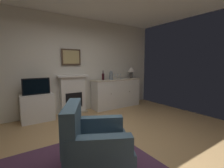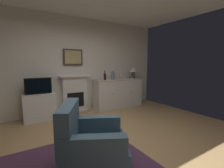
{
  "view_description": "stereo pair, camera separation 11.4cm",
  "coord_description": "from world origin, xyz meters",
  "px_view_note": "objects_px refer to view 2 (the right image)",
  "views": [
    {
      "loc": [
        -1.51,
        -2.11,
        1.41
      ],
      "look_at": [
        0.29,
        0.6,
        1.0
      ],
      "focal_mm": 25.1,
      "sensor_mm": 36.0,
      "label": 1
    },
    {
      "loc": [
        -1.41,
        -2.17,
        1.41
      ],
      "look_at": [
        0.29,
        0.6,
        1.0
      ],
      "focal_mm": 25.1,
      "sensor_mm": 36.0,
      "label": 2
    }
  ],
  "objects_px": {
    "fireplace_unit": "(75,94)",
    "armchair": "(90,144)",
    "wine_bottle": "(105,76)",
    "wine_glass_right": "(123,75)",
    "tv_set": "(38,86)",
    "table_lamp": "(133,70)",
    "framed_picture": "(73,57)",
    "sideboard_cabinet": "(118,93)",
    "vase_decorative": "(113,75)",
    "wine_glass_left": "(116,76)",
    "tv_cabinet": "(39,107)",
    "wine_glass_center": "(120,75)"
  },
  "relations": [
    {
      "from": "fireplace_unit",
      "to": "framed_picture",
      "type": "relative_size",
      "value": 2.0
    },
    {
      "from": "sideboard_cabinet",
      "to": "wine_glass_center",
      "type": "distance_m",
      "value": 0.58
    },
    {
      "from": "tv_cabinet",
      "to": "sideboard_cabinet",
      "type": "bearing_deg",
      "value": -0.36
    },
    {
      "from": "fireplace_unit",
      "to": "wine_bottle",
      "type": "distance_m",
      "value": 1.06
    },
    {
      "from": "fireplace_unit",
      "to": "wine_glass_right",
      "type": "bearing_deg",
      "value": -7.97
    },
    {
      "from": "tv_set",
      "to": "armchair",
      "type": "height_order",
      "value": "tv_set"
    },
    {
      "from": "framed_picture",
      "to": "wine_glass_left",
      "type": "height_order",
      "value": "framed_picture"
    },
    {
      "from": "wine_bottle",
      "to": "armchair",
      "type": "distance_m",
      "value": 3.02
    },
    {
      "from": "sideboard_cabinet",
      "to": "wine_glass_left",
      "type": "height_order",
      "value": "wine_glass_left"
    },
    {
      "from": "wine_bottle",
      "to": "table_lamp",
      "type": "bearing_deg",
      "value": -1.44
    },
    {
      "from": "sideboard_cabinet",
      "to": "framed_picture",
      "type": "bearing_deg",
      "value": 171.1
    },
    {
      "from": "fireplace_unit",
      "to": "wine_glass_left",
      "type": "distance_m",
      "value": 1.44
    },
    {
      "from": "vase_decorative",
      "to": "framed_picture",
      "type": "bearing_deg",
      "value": 166.94
    },
    {
      "from": "tv_set",
      "to": "armchair",
      "type": "xyz_separation_m",
      "value": [
        0.31,
        -2.44,
        -0.5
      ]
    },
    {
      "from": "fireplace_unit",
      "to": "wine_bottle",
      "type": "relative_size",
      "value": 3.79
    },
    {
      "from": "wine_glass_left",
      "to": "wine_glass_center",
      "type": "relative_size",
      "value": 1.0
    },
    {
      "from": "wine_glass_center",
      "to": "wine_glass_right",
      "type": "bearing_deg",
      "value": -7.01
    },
    {
      "from": "sideboard_cabinet",
      "to": "wine_bottle",
      "type": "bearing_deg",
      "value": 176.75
    },
    {
      "from": "vase_decorative",
      "to": "wine_glass_center",
      "type": "bearing_deg",
      "value": 4.74
    },
    {
      "from": "framed_picture",
      "to": "wine_bottle",
      "type": "xyz_separation_m",
      "value": [
        0.93,
        -0.19,
        -0.58
      ]
    },
    {
      "from": "framed_picture",
      "to": "armchair",
      "type": "height_order",
      "value": "framed_picture"
    },
    {
      "from": "sideboard_cabinet",
      "to": "wine_glass_center",
      "type": "height_order",
      "value": "wine_glass_center"
    },
    {
      "from": "wine_glass_right",
      "to": "tv_cabinet",
      "type": "height_order",
      "value": "wine_glass_right"
    },
    {
      "from": "framed_picture",
      "to": "wine_glass_right",
      "type": "height_order",
      "value": "framed_picture"
    },
    {
      "from": "sideboard_cabinet",
      "to": "wine_bottle",
      "type": "distance_m",
      "value": 0.75
    },
    {
      "from": "vase_decorative",
      "to": "tv_set",
      "type": "bearing_deg",
      "value": 178.89
    },
    {
      "from": "table_lamp",
      "to": "wine_bottle",
      "type": "bearing_deg",
      "value": 178.56
    },
    {
      "from": "vase_decorative",
      "to": "armchair",
      "type": "distance_m",
      "value": 3.1
    },
    {
      "from": "wine_glass_right",
      "to": "armchair",
      "type": "xyz_separation_m",
      "value": [
        -2.22,
        -2.41,
        -0.66
      ]
    },
    {
      "from": "table_lamp",
      "to": "wine_glass_right",
      "type": "distance_m",
      "value": 0.51
    },
    {
      "from": "vase_decorative",
      "to": "armchair",
      "type": "bearing_deg",
      "value": -127.49
    },
    {
      "from": "fireplace_unit",
      "to": "tv_set",
      "type": "height_order",
      "value": "fireplace_unit"
    },
    {
      "from": "wine_glass_right",
      "to": "armchair",
      "type": "relative_size",
      "value": 0.15
    },
    {
      "from": "wine_glass_center",
      "to": "wine_glass_right",
      "type": "relative_size",
      "value": 1.0
    },
    {
      "from": "vase_decorative",
      "to": "sideboard_cabinet",
      "type": "bearing_deg",
      "value": 11.48
    },
    {
      "from": "sideboard_cabinet",
      "to": "wine_glass_left",
      "type": "xyz_separation_m",
      "value": [
        -0.08,
        -0.0,
        0.58
      ]
    },
    {
      "from": "framed_picture",
      "to": "wine_glass_right",
      "type": "bearing_deg",
      "value": -9.59
    },
    {
      "from": "wine_glass_right",
      "to": "armchair",
      "type": "height_order",
      "value": "wine_glass_right"
    },
    {
      "from": "fireplace_unit",
      "to": "tv_set",
      "type": "bearing_deg",
      "value": -169.23
    },
    {
      "from": "tv_set",
      "to": "tv_cabinet",
      "type": "bearing_deg",
      "value": 90.0
    },
    {
      "from": "fireplace_unit",
      "to": "armchair",
      "type": "xyz_separation_m",
      "value": [
        -0.67,
        -2.63,
        -0.17
      ]
    },
    {
      "from": "sideboard_cabinet",
      "to": "vase_decorative",
      "type": "distance_m",
      "value": 0.65
    },
    {
      "from": "table_lamp",
      "to": "armchair",
      "type": "relative_size",
      "value": 0.37
    },
    {
      "from": "wine_glass_left",
      "to": "tv_cabinet",
      "type": "xyz_separation_m",
      "value": [
        -2.31,
        0.02,
        -0.71
      ]
    },
    {
      "from": "framed_picture",
      "to": "armchair",
      "type": "xyz_separation_m",
      "value": [
        -0.67,
        -2.67,
        -1.23
      ]
    },
    {
      "from": "framed_picture",
      "to": "wine_glass_right",
      "type": "xyz_separation_m",
      "value": [
        1.56,
        -0.26,
        -0.56
      ]
    },
    {
      "from": "wine_bottle",
      "to": "wine_glass_right",
      "type": "xyz_separation_m",
      "value": [
        0.63,
        -0.07,
        0.01
      ]
    },
    {
      "from": "tv_cabinet",
      "to": "armchair",
      "type": "relative_size",
      "value": 0.7
    },
    {
      "from": "framed_picture",
      "to": "sideboard_cabinet",
      "type": "relative_size",
      "value": 0.33
    },
    {
      "from": "fireplace_unit",
      "to": "table_lamp",
      "type": "bearing_deg",
      "value": -4.96
    }
  ]
}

